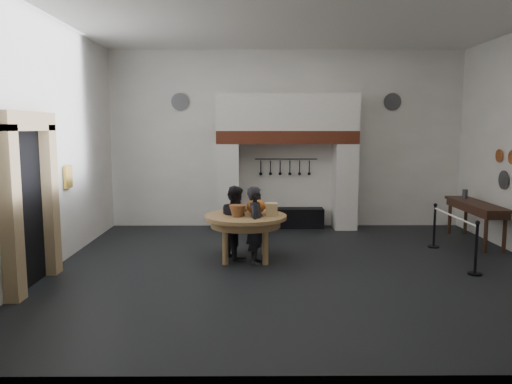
{
  "coord_description": "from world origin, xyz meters",
  "views": [
    {
      "loc": [
        -0.86,
        -8.87,
        2.55
      ],
      "look_at": [
        -0.8,
        0.41,
        1.35
      ],
      "focal_mm": 35.0,
      "sensor_mm": 36.0,
      "label": 1
    }
  ],
  "objects_px": {
    "work_table": "(246,217)",
    "barrier_post_far": "(434,227)",
    "side_table": "(476,204)",
    "visitor_far": "(236,222)",
    "iron_range": "(286,218)",
    "barrier_post_near": "(476,249)",
    "visitor_near": "(256,225)"
  },
  "relations": [
    {
      "from": "work_table",
      "to": "barrier_post_far",
      "type": "distance_m",
      "value": 4.15
    },
    {
      "from": "side_table",
      "to": "barrier_post_far",
      "type": "bearing_deg",
      "value": -156.51
    },
    {
      "from": "visitor_far",
      "to": "side_table",
      "type": "height_order",
      "value": "visitor_far"
    },
    {
      "from": "iron_range",
      "to": "barrier_post_far",
      "type": "height_order",
      "value": "barrier_post_far"
    },
    {
      "from": "side_table",
      "to": "barrier_post_near",
      "type": "bearing_deg",
      "value": -113.58
    },
    {
      "from": "barrier_post_far",
      "to": "iron_range",
      "type": "bearing_deg",
      "value": 144.43
    },
    {
      "from": "side_table",
      "to": "barrier_post_near",
      "type": "xyz_separation_m",
      "value": [
        -1.08,
        -2.47,
        -0.42
      ]
    },
    {
      "from": "visitor_near",
      "to": "barrier_post_far",
      "type": "relative_size",
      "value": 1.62
    },
    {
      "from": "visitor_far",
      "to": "barrier_post_far",
      "type": "bearing_deg",
      "value": -105.62
    },
    {
      "from": "side_table",
      "to": "barrier_post_near",
      "type": "height_order",
      "value": "same"
    },
    {
      "from": "iron_range",
      "to": "work_table",
      "type": "height_order",
      "value": "work_table"
    },
    {
      "from": "visitor_far",
      "to": "side_table",
      "type": "distance_m",
      "value": 5.45
    },
    {
      "from": "barrier_post_near",
      "to": "barrier_post_far",
      "type": "relative_size",
      "value": 1.0
    },
    {
      "from": "visitor_far",
      "to": "side_table",
      "type": "bearing_deg",
      "value": -102.94
    },
    {
      "from": "work_table",
      "to": "visitor_near",
      "type": "distance_m",
      "value": 0.35
    },
    {
      "from": "side_table",
      "to": "barrier_post_far",
      "type": "relative_size",
      "value": 2.44
    },
    {
      "from": "iron_range",
      "to": "visitor_near",
      "type": "bearing_deg",
      "value": -103.24
    },
    {
      "from": "visitor_far",
      "to": "barrier_post_near",
      "type": "bearing_deg",
      "value": -132.26
    },
    {
      "from": "visitor_near",
      "to": "barrier_post_near",
      "type": "height_order",
      "value": "visitor_near"
    },
    {
      "from": "barrier_post_near",
      "to": "side_table",
      "type": "bearing_deg",
      "value": 66.42
    },
    {
      "from": "iron_range",
      "to": "work_table",
      "type": "relative_size",
      "value": 1.2
    },
    {
      "from": "work_table",
      "to": "barrier_post_far",
      "type": "height_order",
      "value": "barrier_post_far"
    },
    {
      "from": "visitor_far",
      "to": "barrier_post_near",
      "type": "xyz_separation_m",
      "value": [
        4.22,
        -1.18,
        -0.27
      ]
    },
    {
      "from": "visitor_far",
      "to": "barrier_post_near",
      "type": "height_order",
      "value": "visitor_far"
    },
    {
      "from": "visitor_near",
      "to": "side_table",
      "type": "distance_m",
      "value": 5.18
    },
    {
      "from": "visitor_far",
      "to": "side_table",
      "type": "relative_size",
      "value": 0.65
    },
    {
      "from": "work_table",
      "to": "visitor_near",
      "type": "height_order",
      "value": "visitor_near"
    },
    {
      "from": "work_table",
      "to": "visitor_near",
      "type": "bearing_deg",
      "value": -53.05
    },
    {
      "from": "barrier_post_near",
      "to": "iron_range",
      "type": "bearing_deg",
      "value": 125.99
    },
    {
      "from": "visitor_far",
      "to": "work_table",
      "type": "bearing_deg",
      "value": -150.08
    },
    {
      "from": "barrier_post_far",
      "to": "barrier_post_near",
      "type": "bearing_deg",
      "value": -90.0
    },
    {
      "from": "visitor_near",
      "to": "iron_range",
      "type": "bearing_deg",
      "value": -3.61
    }
  ]
}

